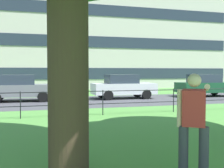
# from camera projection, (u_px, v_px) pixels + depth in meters

# --- Properties ---
(street_strip) EXTENTS (80.00, 6.53, 0.01)m
(street_strip) POSITION_uv_depth(u_px,v_px,m) (80.00, 101.00, 16.34)
(street_strip) COLOR #4C4C51
(street_strip) RESTS_ON ground
(park_fence) EXTENTS (31.12, 0.04, 1.00)m
(park_fence) POSITION_uv_depth(u_px,v_px,m) (103.00, 98.00, 11.14)
(park_fence) COLOR black
(park_fence) RESTS_ON ground
(person_thrower) EXTENTS (0.78, 0.64, 1.69)m
(person_thrower) POSITION_uv_depth(u_px,v_px,m) (194.00, 121.00, 4.59)
(person_thrower) COLOR #383842
(person_thrower) RESTS_ON ground
(car_grey_far_left) EXTENTS (4.02, 1.86, 1.54)m
(car_grey_far_left) POSITION_uv_depth(u_px,v_px,m) (20.00, 88.00, 16.28)
(car_grey_far_left) COLOR slate
(car_grey_far_left) RESTS_ON ground
(car_white_center) EXTENTS (4.01, 1.82, 1.54)m
(car_white_center) POSITION_uv_depth(u_px,v_px,m) (123.00, 86.00, 18.01)
(car_white_center) COLOR silver
(car_white_center) RESTS_ON ground
(car_dark_green_left) EXTENTS (4.03, 1.87, 1.54)m
(car_dark_green_left) POSITION_uv_depth(u_px,v_px,m) (206.00, 85.00, 19.57)
(car_dark_green_left) COLOR #194C2D
(car_dark_green_left) RESTS_ON ground
(apartment_building_background) EXTENTS (29.37, 13.03, 18.86)m
(apartment_building_background) POSITION_uv_depth(u_px,v_px,m) (103.00, 8.00, 33.92)
(apartment_building_background) COLOR beige
(apartment_building_background) RESTS_ON ground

